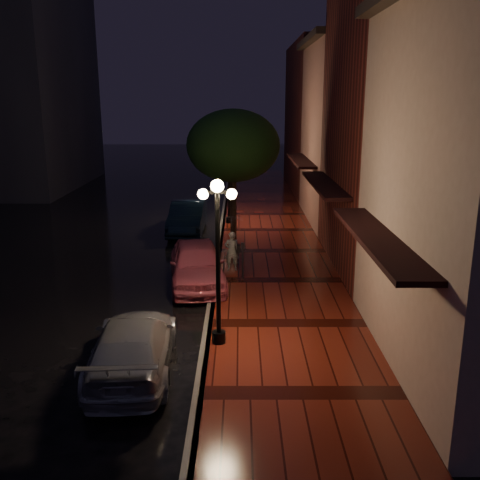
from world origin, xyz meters
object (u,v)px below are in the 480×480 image
(street_tree, at_px, (233,148))
(pink_car, at_px, (197,264))
(streetlamp_far, at_px, (229,176))
(navy_car, at_px, (188,217))
(silver_car, at_px, (133,346))
(woman_with_umbrella, at_px, (232,234))
(parking_meter, at_px, (243,258))
(streetlamp_near, at_px, (218,253))

(street_tree, bearing_deg, pink_car, -101.21)
(streetlamp_far, distance_m, street_tree, 3.44)
(navy_car, bearing_deg, streetlamp_far, 36.86)
(streetlamp_far, bearing_deg, street_tree, -85.09)
(street_tree, relative_size, pink_car, 1.27)
(pink_car, bearing_deg, silver_car, -107.10)
(street_tree, height_order, woman_with_umbrella, street_tree)
(pink_car, distance_m, parking_meter, 1.62)
(street_tree, xyz_separation_m, navy_car, (-2.26, 1.55, -3.49))
(streetlamp_near, height_order, pink_car, streetlamp_near)
(woman_with_umbrella, bearing_deg, streetlamp_far, -91.16)
(streetlamp_far, height_order, pink_car, streetlamp_far)
(pink_car, relative_size, navy_car, 0.99)
(streetlamp_far, relative_size, pink_car, 0.94)
(streetlamp_far, xyz_separation_m, woman_with_umbrella, (0.25, -7.88, -1.07))
(pink_car, distance_m, silver_car, 6.27)
(streetlamp_near, xyz_separation_m, street_tree, (0.26, 10.99, 1.64))
(pink_car, xyz_separation_m, woman_with_umbrella, (1.20, 1.23, 0.75))
(streetlamp_far, xyz_separation_m, parking_meter, (0.65, -9.00, -1.63))
(streetlamp_near, distance_m, streetlamp_far, 14.00)
(streetlamp_near, relative_size, streetlamp_far, 1.00)
(streetlamp_near, relative_size, parking_meter, 3.16)
(street_tree, distance_m, pink_car, 7.12)
(streetlamp_far, bearing_deg, pink_car, -95.95)
(pink_car, distance_m, woman_with_umbrella, 1.87)
(pink_car, bearing_deg, streetlamp_near, -86.55)
(parking_meter, bearing_deg, navy_car, 116.58)
(streetlamp_far, distance_m, pink_car, 9.34)
(silver_car, xyz_separation_m, woman_with_umbrella, (2.24, 7.41, 0.85))
(streetlamp_near, height_order, street_tree, street_tree)
(navy_car, relative_size, silver_car, 0.99)
(navy_car, bearing_deg, streetlamp_near, -80.20)
(silver_car, bearing_deg, pink_car, -103.28)
(streetlamp_near, height_order, parking_meter, streetlamp_near)
(navy_car, height_order, silver_car, navy_car)
(streetlamp_near, relative_size, woman_with_umbrella, 2.07)
(parking_meter, bearing_deg, streetlamp_far, 101.38)
(pink_car, xyz_separation_m, silver_car, (-1.04, -6.18, -0.10))
(silver_car, bearing_deg, parking_meter, -116.50)
(streetlamp_near, height_order, streetlamp_far, same)
(navy_car, distance_m, woman_with_umbrella, 6.85)
(streetlamp_near, distance_m, silver_car, 3.06)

